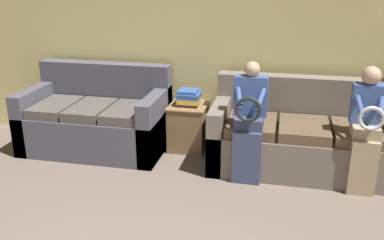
% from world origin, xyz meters
% --- Properties ---
extents(wall_back, '(7.93, 0.06, 2.55)m').
position_xyz_m(wall_back, '(0.00, 3.32, 1.27)').
color(wall_back, '#DBCC7F').
rests_on(wall_back, ground_plane).
extents(couch_main, '(1.94, 0.90, 0.94)m').
position_xyz_m(couch_main, '(1.12, 2.77, 0.33)').
color(couch_main, '#70665B').
rests_on(couch_main, ground_plane).
extents(couch_side, '(1.65, 0.93, 0.98)m').
position_xyz_m(couch_side, '(-1.27, 2.80, 0.35)').
color(couch_side, '#4C4C56').
rests_on(couch_side, ground_plane).
extents(child_left_seated, '(0.34, 0.37, 1.21)m').
position_xyz_m(child_left_seated, '(0.57, 2.39, 0.65)').
color(child_left_seated, '#384260').
rests_on(child_left_seated, ground_plane).
extents(child_right_seated, '(0.30, 0.38, 1.21)m').
position_xyz_m(child_right_seated, '(1.67, 2.39, 0.67)').
color(child_right_seated, tan).
rests_on(child_right_seated, ground_plane).
extents(side_shelf, '(0.44, 0.50, 0.54)m').
position_xyz_m(side_shelf, '(-0.20, 3.02, 0.28)').
color(side_shelf, olive).
rests_on(side_shelf, ground_plane).
extents(book_stack, '(0.26, 0.26, 0.18)m').
position_xyz_m(book_stack, '(-0.19, 3.02, 0.64)').
color(book_stack, '#7A4284').
rests_on(book_stack, side_shelf).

